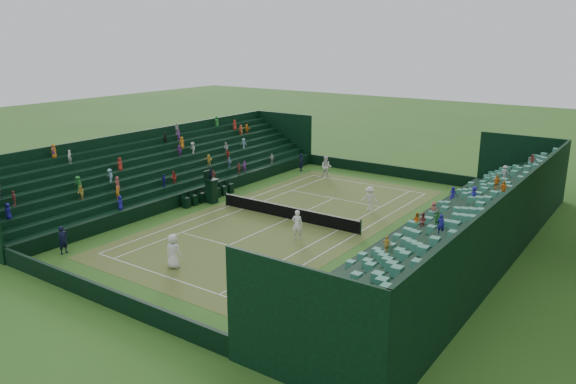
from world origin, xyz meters
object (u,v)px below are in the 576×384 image
object	(u,v)px
umpire_chair	(211,188)
tennis_net	(288,212)
player_far_east	(370,199)
player_near_west	(173,251)
player_near_east	(297,225)
player_far_west	(326,167)

from	to	relation	value
umpire_chair	tennis_net	bearing A→B (deg)	0.67
tennis_net	player_far_east	distance (m)	6.42
player_near_west	player_near_east	distance (m)	8.37
umpire_chair	player_near_east	world-z (taller)	umpire_chair
player_near_west	player_far_west	world-z (taller)	player_far_west
player_near_west	player_far_west	xyz separation A→B (m)	(-3.82, 22.66, 0.00)
umpire_chair	player_far_west	size ratio (longest dim) A/B	1.42
player_far_west	tennis_net	bearing A→B (deg)	-92.59
player_near_west	player_near_east	bearing A→B (deg)	-121.43
player_near_west	player_near_east	xyz separation A→B (m)	(3.07, 7.79, -0.02)
tennis_net	player_near_east	xyz separation A→B (m)	(2.80, -2.97, 0.45)
tennis_net	umpire_chair	bearing A→B (deg)	-179.33
tennis_net	player_far_west	world-z (taller)	player_far_west
player_near_west	player_near_east	size ratio (longest dim) A/B	1.02
player_near_west	umpire_chair	bearing A→B (deg)	-66.93
umpire_chair	player_far_west	world-z (taller)	umpire_chair
umpire_chair	player_far_east	world-z (taller)	umpire_chair
player_near_east	umpire_chair	bearing A→B (deg)	-38.25
player_near_west	player_far_east	bearing A→B (deg)	-114.16
umpire_chair	player_near_east	bearing A→B (deg)	-16.10
umpire_chair	player_near_west	bearing A→B (deg)	-57.02
tennis_net	player_near_west	world-z (taller)	player_near_west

